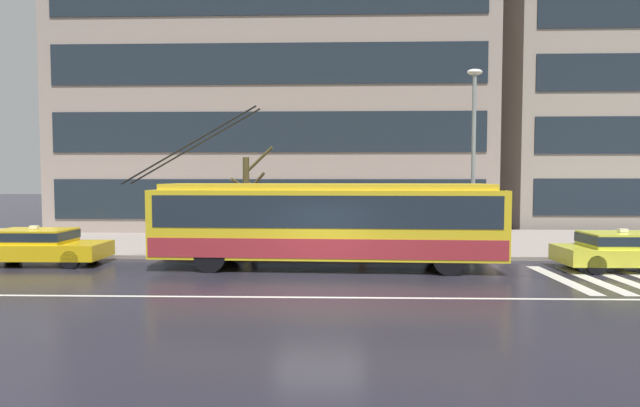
{
  "coord_description": "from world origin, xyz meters",
  "views": [
    {
      "loc": [
        0.41,
        -13.98,
        3.09
      ],
      "look_at": [
        -0.1,
        3.78,
        2.18
      ],
      "focal_mm": 28.12,
      "sensor_mm": 36.0,
      "label": 1
    }
  ],
  "objects_px": {
    "trolleybus": "(327,221)",
    "pedestrian_approaching_curb": "(256,213)",
    "taxi_queued_behind_bus": "(38,245)",
    "pedestrian_walking_past": "(361,211)",
    "street_lamp": "(474,146)",
    "street_tree_bare": "(247,197)",
    "taxi_ahead_of_bus": "(626,249)",
    "pedestrian_at_shelter": "(446,212)"
  },
  "relations": [
    {
      "from": "trolleybus",
      "to": "pedestrian_approaching_curb",
      "type": "distance_m",
      "value": 3.71
    },
    {
      "from": "taxi_queued_behind_bus",
      "to": "trolleybus",
      "type": "bearing_deg",
      "value": -1.85
    },
    {
      "from": "taxi_queued_behind_bus",
      "to": "pedestrian_walking_past",
      "type": "relative_size",
      "value": 2.38
    },
    {
      "from": "pedestrian_approaching_curb",
      "to": "street_lamp",
      "type": "xyz_separation_m",
      "value": [
        8.53,
        0.27,
        2.64
      ]
    },
    {
      "from": "street_tree_bare",
      "to": "pedestrian_approaching_curb",
      "type": "bearing_deg",
      "value": -71.49
    },
    {
      "from": "trolleybus",
      "to": "pedestrian_walking_past",
      "type": "bearing_deg",
      "value": 71.04
    },
    {
      "from": "taxi_queued_behind_bus",
      "to": "taxi_ahead_of_bus",
      "type": "xyz_separation_m",
      "value": [
        20.33,
        -0.54,
        -0.0
      ]
    },
    {
      "from": "taxi_ahead_of_bus",
      "to": "pedestrian_at_shelter",
      "type": "distance_m",
      "value": 6.61
    },
    {
      "from": "pedestrian_approaching_curb",
      "to": "street_tree_bare",
      "type": "relative_size",
      "value": 0.47
    },
    {
      "from": "taxi_queued_behind_bus",
      "to": "street_tree_bare",
      "type": "distance_m",
      "value": 8.11
    },
    {
      "from": "pedestrian_approaching_curb",
      "to": "taxi_ahead_of_bus",
      "type": "bearing_deg",
      "value": -11.5
    },
    {
      "from": "trolleybus",
      "to": "taxi_queued_behind_bus",
      "type": "xyz_separation_m",
      "value": [
        -10.32,
        0.33,
        -0.89
      ]
    },
    {
      "from": "taxi_queued_behind_bus",
      "to": "pedestrian_walking_past",
      "type": "xyz_separation_m",
      "value": [
        11.7,
        3.69,
        0.98
      ]
    },
    {
      "from": "pedestrian_approaching_curb",
      "to": "street_tree_bare",
      "type": "xyz_separation_m",
      "value": [
        -0.68,
        2.03,
        0.57
      ]
    },
    {
      "from": "pedestrian_at_shelter",
      "to": "pedestrian_walking_past",
      "type": "height_order",
      "value": "pedestrian_at_shelter"
    },
    {
      "from": "pedestrian_at_shelter",
      "to": "pedestrian_approaching_curb",
      "type": "bearing_deg",
      "value": -169.08
    },
    {
      "from": "taxi_queued_behind_bus",
      "to": "street_lamp",
      "type": "distance_m",
      "value": 16.59
    },
    {
      "from": "pedestrian_approaching_curb",
      "to": "pedestrian_walking_past",
      "type": "relative_size",
      "value": 1.03
    },
    {
      "from": "taxi_queued_behind_bus",
      "to": "street_tree_bare",
      "type": "height_order",
      "value": "street_tree_bare"
    },
    {
      "from": "pedestrian_walking_past",
      "to": "street_lamp",
      "type": "relative_size",
      "value": 0.27
    },
    {
      "from": "taxi_queued_behind_bus",
      "to": "pedestrian_walking_past",
      "type": "height_order",
      "value": "pedestrian_walking_past"
    },
    {
      "from": "pedestrian_approaching_curb",
      "to": "street_tree_bare",
      "type": "height_order",
      "value": "street_tree_bare"
    },
    {
      "from": "taxi_queued_behind_bus",
      "to": "street_lamp",
      "type": "height_order",
      "value": "street_lamp"
    },
    {
      "from": "taxi_queued_behind_bus",
      "to": "pedestrian_approaching_curb",
      "type": "xyz_separation_m",
      "value": [
        7.49,
        2.08,
        1.0
      ]
    },
    {
      "from": "taxi_ahead_of_bus",
      "to": "pedestrian_walking_past",
      "type": "xyz_separation_m",
      "value": [
        -8.63,
        4.23,
        0.98
      ]
    },
    {
      "from": "street_tree_bare",
      "to": "trolleybus",
      "type": "bearing_deg",
      "value": -51.72
    },
    {
      "from": "taxi_ahead_of_bus",
      "to": "street_lamp",
      "type": "height_order",
      "value": "street_lamp"
    },
    {
      "from": "street_tree_bare",
      "to": "pedestrian_at_shelter",
      "type": "bearing_deg",
      "value": -3.66
    },
    {
      "from": "pedestrian_at_shelter",
      "to": "pedestrian_walking_past",
      "type": "distance_m",
      "value": 3.54
    },
    {
      "from": "taxi_queued_behind_bus",
      "to": "pedestrian_at_shelter",
      "type": "distance_m",
      "value": 15.68
    },
    {
      "from": "taxi_ahead_of_bus",
      "to": "pedestrian_approaching_curb",
      "type": "height_order",
      "value": "pedestrian_approaching_curb"
    },
    {
      "from": "street_lamp",
      "to": "street_tree_bare",
      "type": "relative_size",
      "value": 1.67
    },
    {
      "from": "trolleybus",
      "to": "pedestrian_at_shelter",
      "type": "distance_m",
      "value": 6.28
    },
    {
      "from": "pedestrian_walking_past",
      "to": "taxi_ahead_of_bus",
      "type": "bearing_deg",
      "value": -26.11
    },
    {
      "from": "trolleybus",
      "to": "street_tree_bare",
      "type": "relative_size",
      "value": 3.01
    },
    {
      "from": "street_lamp",
      "to": "taxi_queued_behind_bus",
      "type": "bearing_deg",
      "value": -171.66
    },
    {
      "from": "street_tree_bare",
      "to": "taxi_queued_behind_bus",
      "type": "bearing_deg",
      "value": -148.88
    },
    {
      "from": "taxi_ahead_of_bus",
      "to": "street_tree_bare",
      "type": "distance_m",
      "value": 14.38
    },
    {
      "from": "taxi_ahead_of_bus",
      "to": "trolleybus",
      "type": "bearing_deg",
      "value": 178.84
    },
    {
      "from": "trolleybus",
      "to": "street_lamp",
      "type": "bearing_deg",
      "value": 25.18
    },
    {
      "from": "trolleybus",
      "to": "taxi_queued_behind_bus",
      "type": "height_order",
      "value": "trolleybus"
    },
    {
      "from": "taxi_ahead_of_bus",
      "to": "taxi_queued_behind_bus",
      "type": "bearing_deg",
      "value": 178.49
    }
  ]
}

